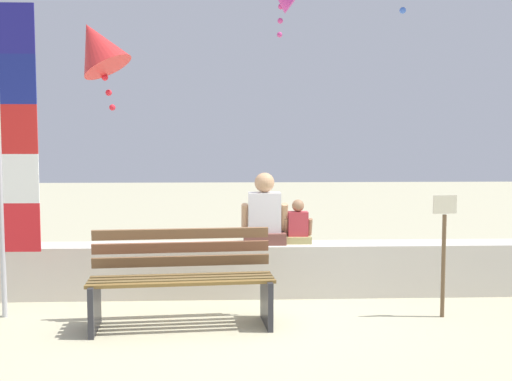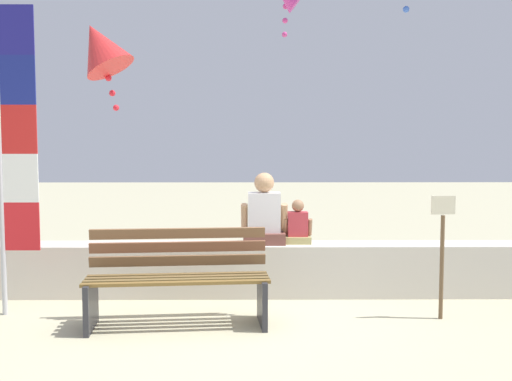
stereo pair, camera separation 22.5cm
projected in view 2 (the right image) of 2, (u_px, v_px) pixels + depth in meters
The scene contains 8 objects.
ground_plane at pixel (228, 321), 5.77m from camera, with size 40.00×40.00×0.00m, color #BDB692.
seawall_ledge at pixel (231, 269), 6.73m from camera, with size 6.78×0.46×0.58m, color beige.
park_bench at pixel (178, 280), 5.64m from camera, with size 1.74×0.75×0.88m.
person_adult at pixel (264, 216), 6.73m from camera, with size 0.52×0.38×0.80m.
person_child at pixel (298, 226), 6.74m from camera, with size 0.32×0.24×0.49m.
flag_banner at pixel (12, 142), 5.84m from camera, with size 0.39×0.05×3.04m.
kite_red at pixel (100, 47), 7.31m from camera, with size 0.94×0.83×1.17m.
sign_post at pixel (442, 246), 5.78m from camera, with size 0.24×0.05×1.20m.
Camera 2 is at (0.23, -5.65, 1.72)m, focal length 41.99 mm.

